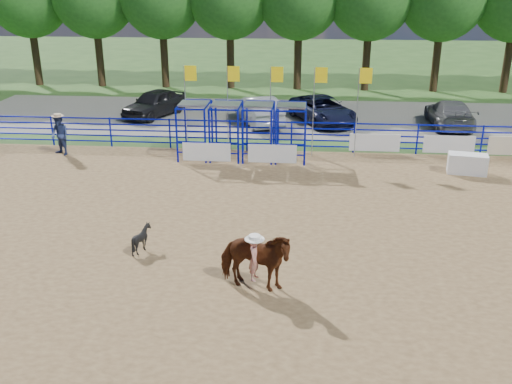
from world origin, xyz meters
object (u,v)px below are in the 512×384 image
(horse_and_rider, at_px, (255,259))
(calf, at_px, (142,239))
(spectator_cowboy, at_px, (60,135))
(announcer_table, at_px, (467,164))
(car_c, at_px, (323,110))
(car_a, at_px, (154,103))
(car_d, at_px, (450,114))
(car_b, at_px, (259,110))

(horse_and_rider, relative_size, calf, 2.69)
(spectator_cowboy, bearing_deg, announcer_table, -3.49)
(horse_and_rider, height_order, calf, horse_and_rider)
(car_c, bearing_deg, horse_and_rider, -120.60)
(announcer_table, xyz_separation_m, car_a, (-16.15, 9.26, 0.35))
(spectator_cowboy, distance_m, car_d, 20.93)
(calf, bearing_deg, spectator_cowboy, 7.46)
(car_a, height_order, car_d, car_a)
(spectator_cowboy, bearing_deg, car_c, 30.63)
(horse_and_rider, distance_m, calf, 4.25)
(car_a, bearing_deg, car_d, 19.63)
(car_a, bearing_deg, announcer_table, -6.61)
(horse_and_rider, xyz_separation_m, spectator_cowboy, (-10.30, 11.58, 0.05))
(calf, bearing_deg, car_a, -13.99)
(announcer_table, distance_m, car_d, 8.26)
(car_d, bearing_deg, car_a, -2.49)
(calf, bearing_deg, car_d, -65.30)
(car_b, distance_m, car_c, 3.73)
(car_b, relative_size, car_c, 0.91)
(spectator_cowboy, xyz_separation_m, car_b, (8.92, 6.78, -0.20))
(calf, xyz_separation_m, car_b, (2.34, 16.36, 0.37))
(car_b, bearing_deg, car_a, -32.68)
(announcer_table, bearing_deg, horse_and_rider, -128.61)
(announcer_table, distance_m, calf, 14.72)
(calf, relative_size, car_d, 0.16)
(calf, relative_size, car_b, 0.17)
(calf, relative_size, car_c, 0.16)
(calf, height_order, car_b, car_b)
(horse_and_rider, height_order, spectator_cowboy, horse_and_rider)
(announcer_table, xyz_separation_m, car_b, (-9.72, 7.92, 0.36))
(car_a, height_order, car_c, car_a)
(car_a, relative_size, car_d, 0.91)
(calf, distance_m, car_a, 18.18)
(car_a, bearing_deg, horse_and_rider, -45.16)
(horse_and_rider, xyz_separation_m, car_a, (-7.81, 19.70, -0.15))
(announcer_table, height_order, car_d, car_d)
(car_b, xyz_separation_m, car_c, (3.67, 0.67, -0.06))
(spectator_cowboy, height_order, car_b, spectator_cowboy)
(horse_and_rider, distance_m, car_c, 19.17)
(announcer_table, height_order, calf, announcer_table)
(horse_and_rider, relative_size, spectator_cowboy, 1.15)
(car_a, relative_size, car_c, 0.88)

